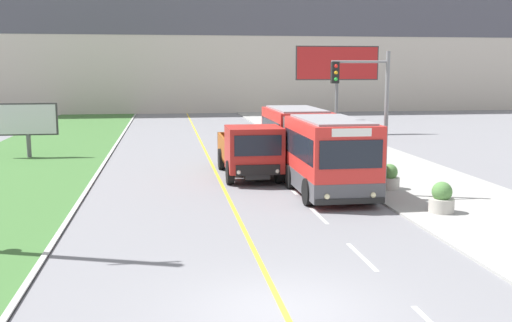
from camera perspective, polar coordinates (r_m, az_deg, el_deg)
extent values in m
plane|color=slate|center=(12.77, 2.65, -14.02)|extent=(300.00, 300.00, 0.00)
cube|color=gold|center=(12.77, 2.65, -14.01)|extent=(0.14, 140.00, 0.01)
cube|color=silver|center=(16.36, 10.03, -8.95)|extent=(0.12, 2.40, 0.01)
cube|color=silver|center=(20.60, 5.95, -5.14)|extent=(0.12, 2.40, 0.01)
cube|color=silver|center=(24.97, 3.31, -2.64)|extent=(0.12, 2.40, 0.01)
cube|color=silver|center=(29.41, 1.47, -0.88)|extent=(0.12, 2.40, 0.01)
cube|color=silver|center=(33.89, 0.12, 0.41)|extent=(0.12, 2.40, 0.01)
cube|color=silver|center=(38.40, -0.92, 1.40)|extent=(0.12, 2.40, 0.01)
cube|color=silver|center=(42.93, -1.74, 2.18)|extent=(0.12, 2.40, 0.01)
cube|color=silver|center=(47.47, -2.40, 2.82)|extent=(0.12, 2.40, 0.01)
cube|color=beige|center=(71.26, -6.89, 14.59)|extent=(80.00, 8.00, 24.42)
cube|color=red|center=(23.42, 7.07, 0.56)|extent=(2.56, 5.29, 2.69)
cube|color=#4C4C51|center=(23.58, 7.02, -1.83)|extent=(2.58, 5.31, 0.70)
cube|color=black|center=(23.36, 7.09, 1.54)|extent=(2.58, 4.86, 0.94)
cube|color=gray|center=(23.26, 7.13, 3.94)|extent=(2.18, 4.76, 0.08)
cube|color=red|center=(29.37, 3.83, 2.27)|extent=(2.56, 5.29, 2.69)
cube|color=#4C4C51|center=(29.50, 3.81, 0.35)|extent=(2.58, 5.31, 0.70)
cube|color=black|center=(29.33, 3.83, 3.06)|extent=(2.58, 4.86, 0.94)
cube|color=gray|center=(29.25, 3.85, 4.97)|extent=(2.18, 4.76, 0.08)
cube|color=#474747|center=(26.38, 5.26, 1.51)|extent=(2.35, 0.90, 2.47)
cube|color=black|center=(20.83, 9.05, 0.61)|extent=(2.25, 0.04, 0.99)
cube|color=black|center=(21.12, 8.95, -3.82)|extent=(2.51, 0.06, 0.20)
sphere|color=#F4EAB2|center=(20.83, 6.79, -3.38)|extent=(0.20, 0.20, 0.20)
sphere|color=#F4EAB2|center=(21.33, 11.11, -3.20)|extent=(0.20, 0.20, 0.20)
cube|color=white|center=(20.74, 9.11, 2.70)|extent=(1.41, 0.04, 0.28)
cylinder|color=black|center=(21.89, 4.98, -2.96)|extent=(0.28, 1.00, 1.00)
cylinder|color=black|center=(22.58, 11.00, -2.73)|extent=(0.28, 1.00, 1.00)
cylinder|color=black|center=(24.93, 3.28, -1.49)|extent=(0.28, 1.00, 1.00)
cylinder|color=black|center=(25.54, 8.63, -1.33)|extent=(0.28, 1.00, 1.00)
cylinder|color=black|center=(29.80, 1.30, 0.21)|extent=(0.28, 1.00, 1.00)
cylinder|color=black|center=(30.31, 5.84, 0.32)|extent=(0.28, 1.00, 1.00)
cube|color=black|center=(28.28, -0.85, -0.36)|extent=(1.05, 6.74, 0.20)
cube|color=#AD231E|center=(25.99, -0.21, 1.18)|extent=(2.33, 2.37, 1.91)
cube|color=black|center=(24.77, 0.20, 1.47)|extent=(1.98, 0.04, 0.86)
cube|color=black|center=(24.91, 0.20, -0.87)|extent=(1.87, 0.06, 0.44)
sphere|color=silver|center=(24.80, -1.66, -1.08)|extent=(0.18, 0.18, 0.18)
sphere|color=silver|center=(25.05, 2.05, -0.98)|extent=(0.18, 0.18, 0.18)
cube|color=#994C19|center=(29.54, -1.19, 0.35)|extent=(2.22, 4.11, 0.12)
cube|color=#994C19|center=(29.36, -3.23, 1.26)|extent=(0.12, 4.11, 1.12)
cube|color=#994C19|center=(29.63, 0.81, 1.35)|extent=(0.12, 4.11, 1.12)
cube|color=#994C19|center=(27.51, -0.66, 0.77)|extent=(2.22, 0.12, 1.12)
cube|color=#994C19|center=(31.44, -1.66, 1.78)|extent=(2.22, 0.12, 1.12)
cube|color=#994C19|center=(27.43, -0.66, 2.17)|extent=(2.22, 0.12, 0.24)
cylinder|color=black|center=(25.78, -2.49, -1.10)|extent=(0.30, 1.04, 1.04)
cylinder|color=black|center=(26.09, 2.20, -0.98)|extent=(0.30, 1.04, 1.04)
cylinder|color=black|center=(29.64, -3.30, 0.19)|extent=(0.30, 1.04, 1.04)
cylinder|color=black|center=(29.91, 0.79, 0.29)|extent=(0.30, 1.04, 1.04)
cylinder|color=slate|center=(23.52, 12.27, 3.36)|extent=(0.16, 0.16, 5.60)
cylinder|color=slate|center=(23.06, 9.87, 9.29)|extent=(2.20, 0.10, 0.10)
cube|color=black|center=(22.77, 7.53, 8.35)|extent=(0.28, 0.24, 0.80)
sphere|color=red|center=(22.65, 7.64, 8.95)|extent=(0.14, 0.14, 0.14)
sphere|color=orange|center=(22.65, 7.62, 8.34)|extent=(0.14, 0.14, 0.14)
sphere|color=green|center=(22.65, 7.61, 7.74)|extent=(0.14, 0.14, 0.14)
cylinder|color=#59595B|center=(46.19, 7.66, 5.16)|extent=(0.24, 0.24, 4.16)
cube|color=#333333|center=(46.11, 7.74, 9.23)|extent=(6.40, 0.20, 2.55)
cube|color=#AD1E1E|center=(46.00, 7.78, 9.23)|extent=(6.24, 0.02, 2.39)
cylinder|color=#59595B|center=(35.77, -20.81, 1.36)|extent=(0.24, 0.24, 1.35)
cube|color=#333333|center=(35.62, -20.94, 3.74)|extent=(3.25, 0.20, 1.79)
cube|color=silver|center=(35.52, -20.98, 3.72)|extent=(3.09, 0.02, 1.63)
cylinder|color=#B7B2A8|center=(21.48, 17.24, -4.05)|extent=(0.86, 0.86, 0.48)
sphere|color=#518442|center=(21.38, 17.30, -2.81)|extent=(0.69, 0.69, 0.69)
cylinder|color=#B7B2A8|center=(25.11, 12.56, -2.06)|extent=(0.84, 0.84, 0.46)
sphere|color=#518442|center=(25.03, 12.59, -1.03)|extent=(0.67, 0.67, 0.67)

